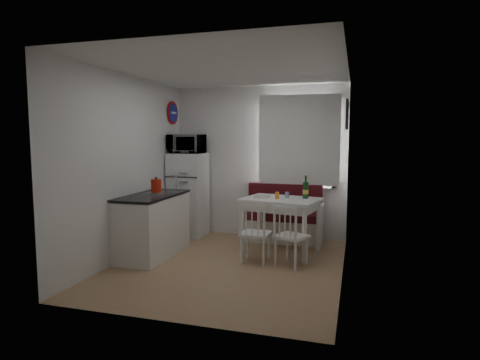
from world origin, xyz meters
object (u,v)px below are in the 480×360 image
object	(u,v)px
kitchen_counter	(153,224)
chair_left	(254,227)
fridge	(188,195)
chair_right	(290,230)
dining_table	(281,204)
kettle	(156,186)
wine_bottle	(306,187)
bench	(283,222)
microwave	(187,144)

from	to	relation	value
kitchen_counter	chair_left	xyz separation A→B (m)	(1.52, 0.01, 0.06)
chair_left	fridge	world-z (taller)	fridge
chair_right	fridge	bearing A→B (deg)	171.25
kitchen_counter	chair_right	xyz separation A→B (m)	(2.02, 0.01, 0.05)
dining_table	kettle	distance (m)	1.86
kitchen_counter	wine_bottle	world-z (taller)	wine_bottle
kitchen_counter	chair_right	world-z (taller)	kitchen_counter
chair_left	chair_right	distance (m)	0.50
kitchen_counter	kettle	bearing A→B (deg)	28.68
dining_table	chair_right	xyz separation A→B (m)	(0.25, -0.65, -0.22)
bench	kettle	distance (m)	2.22
microwave	kettle	distance (m)	1.31
bench	chair_right	distance (m)	1.40
fridge	wine_bottle	xyz separation A→B (m)	(2.10, -0.48, 0.26)
bench	chair_right	world-z (taller)	bench
kitchen_counter	microwave	world-z (taller)	microwave
chair_left	kettle	world-z (taller)	kettle
microwave	bench	bearing A→B (deg)	5.52
microwave	wine_bottle	bearing A→B (deg)	-11.46
kitchen_counter	microwave	distance (m)	1.66
wine_bottle	chair_right	bearing A→B (deg)	-97.55
chair_left	wine_bottle	bearing A→B (deg)	53.44
fridge	kitchen_counter	bearing A→B (deg)	-90.90
bench	dining_table	bearing A→B (deg)	-82.77
bench	wine_bottle	distance (m)	1.00
bench	wine_bottle	bearing A→B (deg)	-53.27
chair_right	kitchen_counter	bearing A→B (deg)	-156.71
fridge	bench	bearing A→B (deg)	3.81
kitchen_counter	chair_right	size ratio (longest dim) A/B	2.66
bench	fridge	distance (m)	1.71
kitchen_counter	dining_table	distance (m)	1.91
dining_table	microwave	distance (m)	2.03
microwave	kettle	world-z (taller)	microwave
microwave	kettle	bearing A→B (deg)	-88.53
kettle	wine_bottle	size ratio (longest dim) A/B	0.71
bench	chair_right	bearing A→B (deg)	-75.88
kettle	chair_right	bearing A→B (deg)	-0.36
bench	kettle	bearing A→B (deg)	-140.83
chair_right	fridge	xyz separation A→B (m)	(-2.00, 1.23, 0.22)
bench	fridge	bearing A→B (deg)	-176.19
kitchen_counter	chair_right	distance (m)	2.02
chair_left	bench	bearing A→B (deg)	84.98
dining_table	chair_left	world-z (taller)	chair_left
dining_table	microwave	size ratio (longest dim) A/B	2.10
chair_left	wine_bottle	size ratio (longest dim) A/B	1.29
chair_right	microwave	xyz separation A→B (m)	(-2.00, 1.18, 1.11)
dining_table	chair_left	size ratio (longest dim) A/B	2.77
kitchen_counter	fridge	distance (m)	1.27
dining_table	wine_bottle	distance (m)	0.45
bench	chair_left	bearing A→B (deg)	-96.93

